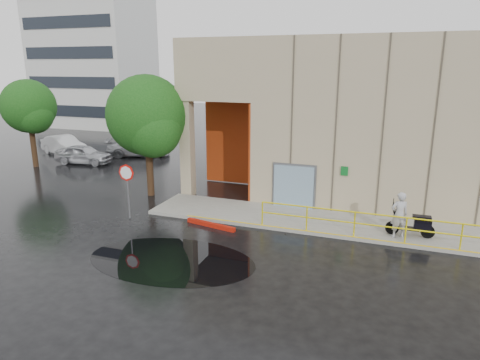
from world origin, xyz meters
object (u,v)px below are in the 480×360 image
Objects in this scene: red_curb at (211,225)px; car_a at (84,154)px; car_b at (64,145)px; car_c at (138,147)px; tree_near at (148,119)px; stop_sign at (127,179)px; tree_far at (30,109)px; scooter at (412,217)px; person at (399,215)px.

car_a is (-13.34, 8.19, 0.59)m from red_curb.
car_b is 5.92m from car_c.
car_a is at bearing 149.39° from tree_near.
stop_sign reaches higher than car_b.
red_curb is 0.51× the size of car_c.
car_b is 0.76× the size of tree_far.
scooter is at bearing -11.63° from tree_far.
red_curb is at bearing -21.79° from tree_far.
car_b is at bearing 52.45° from car_a.
scooter is 0.32× the size of tree_far.
scooter is 24.41m from tree_far.
person is at bearing 28.82° from stop_sign.
car_a is at bearing 160.93° from scooter.
stop_sign is 0.40× the size of tree_near.
car_a is at bearing 123.92° from car_c.
tree_far reaches higher than scooter.
car_a is (-9.45, 8.49, -1.16)m from stop_sign.
red_curb is (3.89, 0.30, -1.75)m from stop_sign.
tree_far is (1.20, -4.02, 3.22)m from car_b.
red_curb is 0.41× the size of tree_far.
red_curb is 6.93m from tree_near.
stop_sign is 1.05× the size of red_curb.
car_b is 14.55m from tree_near.
person is 0.42× the size of car_b.
car_c is (-18.73, 10.69, -0.39)m from person.
tree_far is at bearing 115.04° from car_c.
stop_sign is at bearing -75.87° from tree_near.
stop_sign is at bearing -175.63° from red_curb.
tree_near reaches higher than stop_sign.
scooter is at bearing -143.96° from car_c.
red_curb is at bearing 26.15° from stop_sign.
red_curb is 15.66m from car_a.
car_c reaches higher than car_a.
car_c reaches higher than red_curb.
car_b is (-3.60, 2.12, 0.06)m from car_a.
tree_far is at bearing -35.27° from person.
car_c is at bearing -55.61° from car_b.
person is 22.03m from car_a.
tree_near is 11.44m from tree_far.
stop_sign is 12.75m from car_a.
person is 0.47× the size of car_a.
tree_near is (8.59, -5.08, 3.40)m from car_a.
tree_near is 1.07× the size of tree_far.
red_curb is at bearing -171.47° from scooter.
car_b is at bearing 162.66° from stop_sign.
tree_near is (-12.74, 1.70, 3.11)m from scooter.
person is at bearing -12.56° from tree_far.
scooter reaches higher than car_c.
stop_sign is 0.56× the size of car_b.
stop_sign is 4.16m from tree_near.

